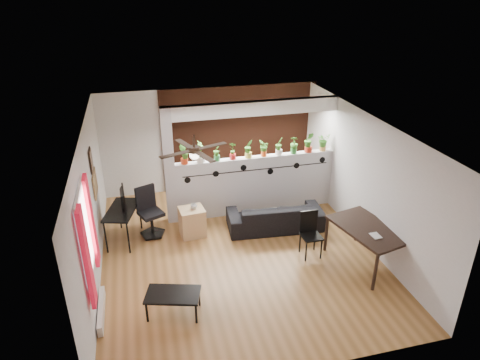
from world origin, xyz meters
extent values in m
cube|color=brown|center=(0.00, 0.00, -0.05)|extent=(6.30, 7.10, 0.10)
cube|color=#B7B7BA|center=(0.00, 3.02, 1.30)|extent=(6.30, 0.04, 2.90)
cube|color=#B7B7BA|center=(0.00, -3.02, 1.30)|extent=(6.30, 0.04, 2.90)
cube|color=#B7B7BA|center=(-2.62, 0.00, 1.30)|extent=(0.04, 7.10, 2.90)
cube|color=#B7B7BA|center=(2.62, 0.00, 1.30)|extent=(0.04, 7.10, 2.90)
cube|color=white|center=(0.00, 0.00, 2.65)|extent=(6.30, 7.10, 0.10)
cube|color=#BCBCC1|center=(0.80, 1.50, 0.68)|extent=(3.60, 0.18, 1.35)
cube|color=white|center=(0.80, 1.50, 2.45)|extent=(3.60, 0.18, 0.30)
cube|color=#BCBCC1|center=(-1.11, 1.50, 1.30)|extent=(0.22, 0.20, 2.60)
cube|color=#A24C2F|center=(0.80, 2.97, 1.30)|extent=(3.90, 0.05, 2.60)
cube|color=black|center=(0.80, 1.40, 1.08)|extent=(3.31, 0.01, 0.02)
cylinder|color=black|center=(-0.75, 1.40, 1.00)|extent=(0.14, 0.01, 0.14)
cylinder|color=black|center=(-0.13, 1.40, 1.08)|extent=(0.14, 0.01, 0.14)
cylinder|color=black|center=(0.49, 1.40, 1.16)|extent=(0.14, 0.01, 0.14)
cylinder|color=black|center=(1.11, 1.40, 1.00)|extent=(0.14, 0.01, 0.14)
cylinder|color=black|center=(1.73, 1.40, 1.08)|extent=(0.14, 0.01, 0.14)
cylinder|color=black|center=(2.35, 1.40, 1.16)|extent=(0.14, 0.01, 0.14)
cube|color=white|center=(-2.58, -1.20, 1.55)|extent=(0.02, 0.95, 1.25)
cube|color=white|center=(-2.57, -1.20, 1.55)|extent=(0.04, 1.05, 1.35)
cube|color=red|center=(-2.53, -1.70, 1.45)|extent=(0.06, 0.30, 1.55)
cube|color=red|center=(-2.53, -0.70, 1.45)|extent=(0.06, 0.30, 1.55)
cube|color=silver|center=(-2.54, -1.20, 0.09)|extent=(0.08, 1.00, 0.18)
cube|color=olive|center=(-2.58, 0.95, 1.35)|extent=(0.03, 0.60, 0.45)
cube|color=#8C7259|center=(-2.58, 0.90, 1.85)|extent=(0.03, 0.30, 0.40)
cube|color=black|center=(-2.58, 0.90, 1.85)|extent=(0.02, 0.34, 0.44)
cylinder|color=black|center=(-0.80, -0.30, 2.50)|extent=(0.04, 0.04, 0.20)
cylinder|color=black|center=(-0.80, -0.30, 2.35)|extent=(0.18, 0.18, 0.10)
sphere|color=white|center=(-0.80, -0.30, 2.26)|extent=(0.17, 0.17, 0.17)
cube|color=black|center=(-0.48, -0.18, 2.34)|extent=(0.55, 0.29, 0.01)
cube|color=black|center=(-0.92, 0.02, 2.34)|extent=(0.29, 0.55, 0.01)
cube|color=black|center=(-1.12, -0.42, 2.34)|extent=(0.55, 0.29, 0.01)
cube|color=black|center=(-0.68, -0.62, 2.34)|extent=(0.29, 0.55, 0.01)
cylinder|color=red|center=(-0.78, 1.50, 1.41)|extent=(0.15, 0.15, 0.12)
imported|color=#27621C|center=(-0.78, 1.50, 1.62)|extent=(0.25, 0.21, 0.33)
cylinder|color=white|center=(-0.43, 1.50, 1.41)|extent=(0.18, 0.18, 0.12)
imported|color=#27621C|center=(-0.43, 1.50, 1.64)|extent=(0.29, 0.31, 0.38)
cylinder|color=#2F823C|center=(-0.08, 1.50, 1.41)|extent=(0.13, 0.13, 0.12)
imported|color=#27621C|center=(-0.08, 1.50, 1.59)|extent=(0.23, 0.22, 0.28)
cylinder|color=red|center=(0.27, 1.50, 1.41)|extent=(0.14, 0.14, 0.12)
imported|color=#27621C|center=(0.27, 1.50, 1.60)|extent=(0.25, 0.24, 0.29)
cylinder|color=#E4DC50|center=(0.62, 1.50, 1.41)|extent=(0.15, 0.15, 0.12)
imported|color=#27621C|center=(0.62, 1.50, 1.61)|extent=(0.24, 0.21, 0.32)
cylinder|color=#E9531B|center=(0.98, 1.50, 1.41)|extent=(0.12, 0.12, 0.12)
imported|color=#27621C|center=(0.98, 1.50, 1.58)|extent=(0.19, 0.21, 0.27)
cylinder|color=white|center=(1.33, 1.50, 1.41)|extent=(0.14, 0.14, 0.12)
imported|color=#27621C|center=(1.33, 1.50, 1.60)|extent=(0.26, 0.24, 0.31)
cylinder|color=green|center=(1.68, 1.50, 1.41)|extent=(0.14, 0.14, 0.12)
imported|color=#27621C|center=(1.68, 1.50, 1.60)|extent=(0.24, 0.22, 0.30)
cylinder|color=red|center=(2.03, 1.50, 1.41)|extent=(0.17, 0.17, 0.12)
imported|color=#27621C|center=(2.03, 1.50, 1.63)|extent=(0.29, 0.25, 0.37)
cylinder|color=gold|center=(2.38, 1.50, 1.41)|extent=(0.15, 0.15, 0.12)
imported|color=#27621C|center=(2.38, 1.50, 1.61)|extent=(0.24, 0.21, 0.32)
imported|color=black|center=(1.00, 0.67, 0.28)|extent=(1.99, 0.92, 0.57)
cube|color=tan|center=(-0.77, 0.82, 0.31)|extent=(0.55, 0.50, 0.61)
imported|color=gray|center=(-0.72, 0.82, 0.66)|extent=(0.14, 0.14, 0.10)
cube|color=black|center=(-2.15, 0.95, 0.71)|extent=(0.79, 1.11, 0.04)
cylinder|color=black|center=(-2.50, 0.57, 0.34)|extent=(0.03, 0.03, 0.69)
cylinder|color=black|center=(-2.07, 0.45, 0.34)|extent=(0.03, 0.03, 0.69)
cylinder|color=black|center=(-2.24, 1.46, 0.34)|extent=(0.03, 0.03, 0.69)
cylinder|color=black|center=(-1.81, 1.34, 0.34)|extent=(0.03, 0.03, 0.69)
imported|color=black|center=(-2.15, 1.10, 0.83)|extent=(0.36, 0.08, 0.20)
cylinder|color=black|center=(-1.59, 0.99, 0.04)|extent=(0.55, 0.55, 0.04)
cylinder|color=black|center=(-1.59, 0.99, 0.27)|extent=(0.06, 0.06, 0.46)
cube|color=black|center=(-1.59, 0.99, 0.53)|extent=(0.58, 0.58, 0.07)
cube|color=black|center=(-1.67, 1.17, 0.82)|extent=(0.41, 0.22, 0.51)
cube|color=black|center=(2.24, -0.96, 0.75)|extent=(1.17, 1.59, 0.05)
cylinder|color=black|center=(2.01, -1.71, 0.36)|extent=(0.06, 0.06, 0.73)
cylinder|color=black|center=(2.78, -1.53, 0.36)|extent=(0.06, 0.06, 0.73)
cylinder|color=black|center=(1.70, -0.39, 0.36)|extent=(0.06, 0.06, 0.73)
cylinder|color=black|center=(2.47, -0.21, 0.36)|extent=(0.06, 0.06, 0.73)
imported|color=gray|center=(2.14, -1.26, 0.79)|extent=(0.16, 0.21, 0.02)
cube|color=black|center=(1.34, -0.49, 0.44)|extent=(0.37, 0.37, 0.03)
cube|color=black|center=(1.34, -0.32, 0.68)|extent=(0.35, 0.03, 0.47)
cube|color=black|center=(1.19, -0.65, 0.22)|extent=(0.02, 0.02, 0.44)
cube|color=black|center=(1.50, -0.64, 0.22)|extent=(0.02, 0.02, 0.44)
cube|color=black|center=(1.19, -0.33, 0.45)|extent=(0.02, 0.02, 0.89)
cube|color=black|center=(1.50, -0.33, 0.45)|extent=(0.02, 0.02, 0.89)
cube|color=black|center=(-1.40, -1.45, 0.38)|extent=(0.95, 0.69, 0.04)
cylinder|color=black|center=(-1.83, -1.53, 0.18)|extent=(0.04, 0.04, 0.36)
cylinder|color=black|center=(-1.09, -1.75, 0.18)|extent=(0.04, 0.04, 0.36)
cylinder|color=black|center=(-1.72, -1.15, 0.18)|extent=(0.04, 0.04, 0.36)
cylinder|color=black|center=(-0.98, -1.37, 0.18)|extent=(0.04, 0.04, 0.36)
camera|label=1|loc=(-1.67, -6.89, 4.91)|focal=32.00mm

